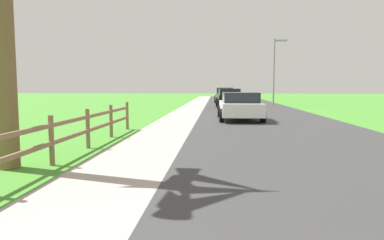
{
  "coord_description": "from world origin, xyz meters",
  "views": [
    {
      "loc": [
        0.96,
        -0.13,
        1.68
      ],
      "look_at": [
        0.38,
        8.17,
        0.88
      ],
      "focal_mm": 32.66,
      "sensor_mm": 36.0,
      "label": 1
    }
  ],
  "objects": [
    {
      "name": "curb_concrete",
      "position": [
        -3.0,
        27.0,
        0.0
      ],
      "size": [
        6.0,
        66.0,
        0.01
      ],
      "primitive_type": "cube",
      "color": "#B0A09A",
      "rests_on": "ground"
    },
    {
      "name": "street_lamp",
      "position": [
        6.17,
        31.62,
        3.52
      ],
      "size": [
        1.17,
        0.2,
        5.87
      ],
      "color": "gray",
      "rests_on": "ground"
    },
    {
      "name": "grass_verge",
      "position": [
        -4.5,
        27.0,
        0.01
      ],
      "size": [
        5.0,
        66.0,
        0.0
      ],
      "primitive_type": "cube",
      "color": "#489030",
      "rests_on": "ground"
    },
    {
      "name": "ground_plane",
      "position": [
        0.0,
        25.0,
        0.0
      ],
      "size": [
        120.0,
        120.0,
        0.0
      ],
      "primitive_type": "plane",
      "color": "#489030"
    },
    {
      "name": "parked_car_silver",
      "position": [
        1.85,
        37.19,
        0.8
      ],
      "size": [
        2.19,
        4.77,
        1.56
      ],
      "color": "#B7BABF",
      "rests_on": "ground"
    },
    {
      "name": "road_asphalt",
      "position": [
        3.5,
        27.0,
        0.0
      ],
      "size": [
        7.0,
        66.0,
        0.01
      ],
      "primitive_type": "cube",
      "color": "#383838",
      "rests_on": "ground"
    },
    {
      "name": "rail_fence",
      "position": [
        -2.52,
        6.96,
        0.63
      ],
      "size": [
        0.11,
        12.72,
        1.08
      ],
      "color": "brown",
      "rests_on": "ground"
    },
    {
      "name": "parked_car_black",
      "position": [
        1.96,
        27.74,
        0.78
      ],
      "size": [
        2.14,
        4.44,
        1.51
      ],
      "color": "black",
      "rests_on": "ground"
    },
    {
      "name": "parked_suv_white",
      "position": [
        2.14,
        17.68,
        0.71
      ],
      "size": [
        2.23,
        4.68,
        1.39
      ],
      "color": "white",
      "rests_on": "ground"
    }
  ]
}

